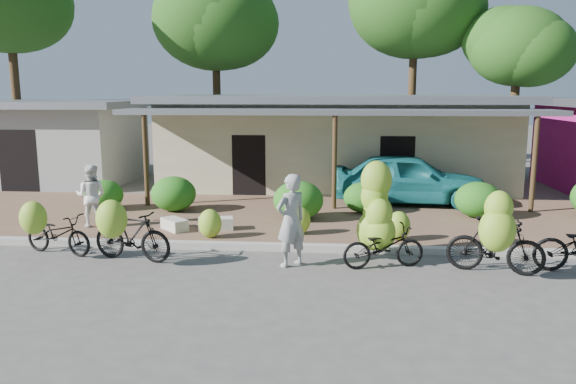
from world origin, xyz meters
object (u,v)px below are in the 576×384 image
Objects in this scene: tree_center_right at (411,3)px; teal_van at (409,179)px; bike_right at (496,239)px; sack_near at (216,224)px; bike_center at (379,225)px; tree_far_center at (212,18)px; sack_far at (175,224)px; tree_back_left at (5,0)px; bike_far_left at (54,231)px; bystander at (91,196)px; tree_near_right at (513,45)px; bike_left at (128,232)px; vendor at (291,220)px.

teal_van is (-1.06, -9.61, -6.49)m from tree_center_right.
bike_right reaches higher than sack_near.
bike_center reaches higher than teal_van.
teal_van is at bearing -48.94° from tree_far_center.
sack_near reaches higher than sack_far.
bike_far_left is at bearing -57.14° from tree_back_left.
tree_back_left is 15.65m from bike_far_left.
bike_far_left is 6.94m from bike_center.
bystander reaches higher than sack_near.
tree_back_left is at bearing 134.48° from sack_far.
tree_far_center is 11.91× the size of sack_far.
bike_far_left is at bearing -136.77° from sack_far.
tree_far_center is at bearing 173.42° from tree_near_right.
tree_near_right is at bearing -144.28° from bystander.
bystander reaches higher than teal_van.
bike_left is (-11.54, -13.75, -4.77)m from tree_near_right.
teal_van is (7.94, -9.11, -5.88)m from tree_far_center.
tree_back_left is 12.23× the size of sack_far.
tree_center_right is 6.10× the size of bystander.
sack_far is (-7.03, 2.58, -0.47)m from bike_right.
tree_back_left is at bearing -56.31° from bystander.
tree_far_center reaches higher than bike_right.
tree_back_left is at bearing -159.44° from tree_far_center.
tree_center_right reaches higher than bike_right.
sack_far is at bearing -174.02° from sack_near.
tree_center_right is at bearing -11.63° from bike_left.
tree_near_right reaches higher than bystander.
bike_far_left is at bearing 75.03° from bike_center.
tree_far_center is 16.50m from bike_left.
tree_back_left reaches higher than vendor.
teal_van is at bearing 35.75° from sack_near.
bike_left is 1.19× the size of bystander.
sack_near is 0.45× the size of vendor.
bike_center is 0.47× the size of teal_van.
bystander is 9.11m from teal_van.
teal_van is (6.18, 3.83, 0.63)m from sack_far.
bike_center is at bearing 89.40° from bike_right.
tree_back_left is 8.55m from tree_far_center.
tree_back_left is at bearing 68.18° from bike_right.
tree_near_right is at bearing -28.31° from bike_far_left.
tree_near_right is (13.00, -1.50, -1.36)m from tree_far_center.
tree_far_center reaches higher than teal_van.
tree_center_right reaches higher than tree_far_center.
tree_near_right is 3.32× the size of bike_center.
bike_left is at bearing -52.32° from tree_back_left.
tree_center_right is at bearing -129.66° from bystander.
bike_right is at bearing -20.15° from sack_far.
sack_near is 0.19× the size of teal_van.
bike_center is at bearing -98.78° from tree_center_right.
bike_left is at bearing -97.37° from sack_far.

